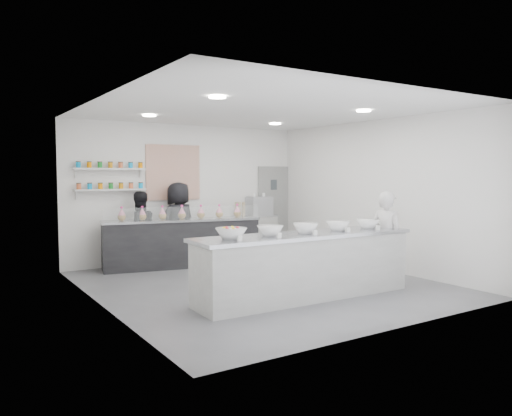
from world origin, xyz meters
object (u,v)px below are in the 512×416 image
(espresso_machine, at_px, (259,206))
(woman_prep, at_px, (387,239))
(back_bar, at_px, (182,243))
(staff_right, at_px, (179,223))
(prep_counter, at_px, (305,266))
(staff_left, at_px, (139,230))
(espresso_ledge, at_px, (252,235))

(espresso_machine, height_order, woman_prep, woman_prep)
(espresso_machine, bearing_deg, back_bar, -166.18)
(staff_right, bearing_deg, prep_counter, 80.13)
(staff_left, height_order, staff_right, staff_right)
(woman_prep, distance_m, staff_right, 4.41)
(prep_counter, bearing_deg, staff_left, 110.78)
(prep_counter, relative_size, back_bar, 1.15)
(prep_counter, height_order, espresso_ledge, prep_counter)
(back_bar, xyz_separation_m, staff_left, (-0.78, 0.37, 0.28))
(staff_right, bearing_deg, espresso_ledge, 168.70)
(back_bar, relative_size, espresso_machine, 5.67)
(back_bar, bearing_deg, woman_prep, -45.67)
(woman_prep, bearing_deg, back_bar, 22.23)
(espresso_ledge, relative_size, woman_prep, 0.77)
(back_bar, xyz_separation_m, staff_right, (0.09, 0.37, 0.38))
(espresso_ledge, distance_m, espresso_machine, 0.71)
(woman_prep, bearing_deg, espresso_machine, -10.74)
(back_bar, distance_m, woman_prep, 4.15)
(espresso_machine, relative_size, staff_right, 0.32)
(prep_counter, distance_m, back_bar, 3.43)
(espresso_ledge, height_order, woman_prep, woman_prep)
(woman_prep, bearing_deg, staff_left, 27.58)
(woman_prep, xyz_separation_m, staff_right, (-2.13, 3.86, 0.06))
(espresso_machine, height_order, staff_right, staff_right)
(staff_left, relative_size, staff_right, 0.90)
(espresso_ledge, xyz_separation_m, woman_prep, (0.18, -4.04, 0.35))
(back_bar, bearing_deg, staff_right, 87.66)
(back_bar, bearing_deg, espresso_ledge, 26.92)
(prep_counter, relative_size, woman_prep, 2.27)
(woman_prep, height_order, staff_left, woman_prep)
(espresso_ledge, bearing_deg, staff_left, -176.36)
(espresso_ledge, xyz_separation_m, staff_right, (-1.95, -0.18, 0.41))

